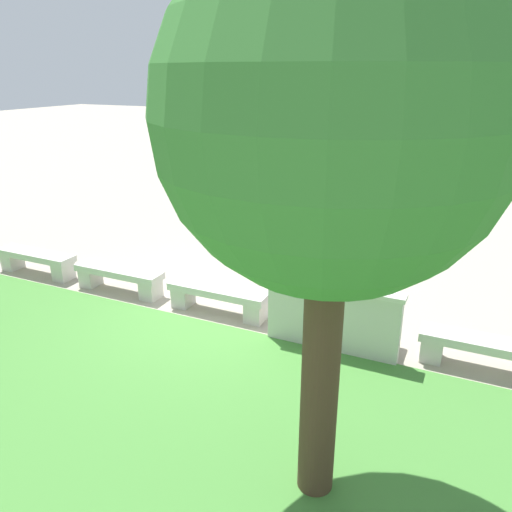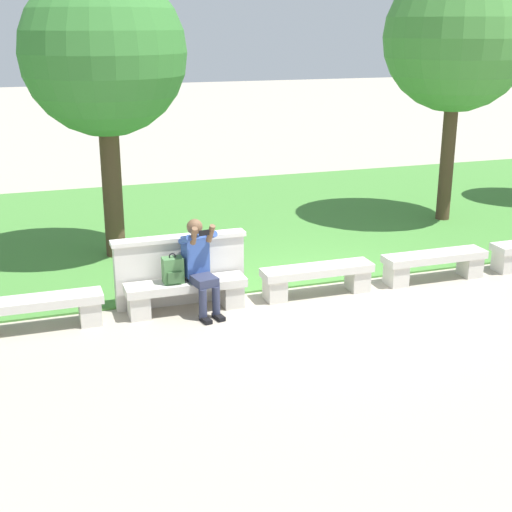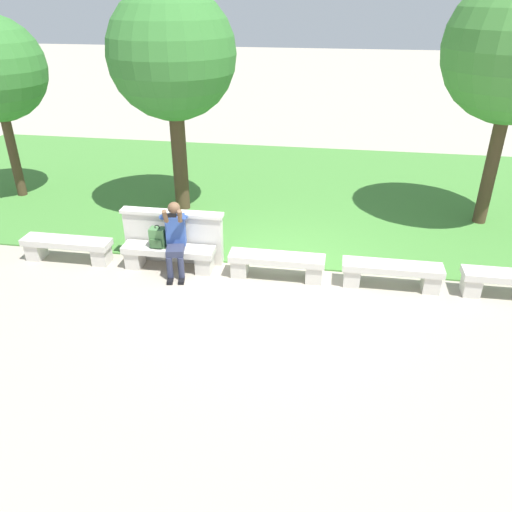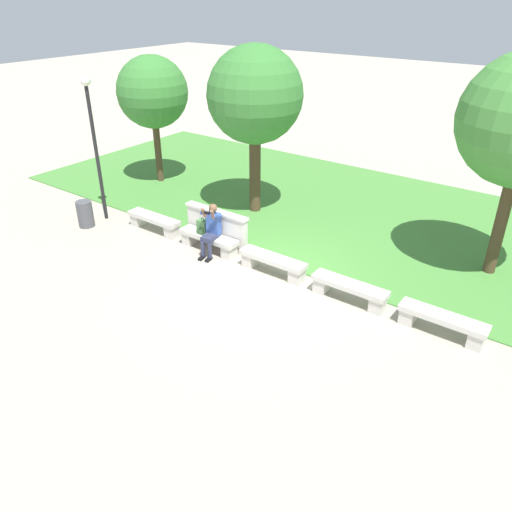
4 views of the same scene
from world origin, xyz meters
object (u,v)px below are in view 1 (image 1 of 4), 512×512
bench_main (487,351)px  backpack (351,302)px  bench_end (36,260)px  bench_mid (218,296)px  tree_left_background (334,120)px  person_photographer (329,289)px  bench_far (119,276)px  bench_near (338,321)px

bench_main → backpack: size_ratio=3.97×
bench_end → bench_main: bearing=180.0°
bench_mid → tree_left_background: 4.92m
backpack → tree_left_background: bearing=98.3°
person_photographer → bench_main: bearing=178.0°
bench_mid → bench_far: (2.00, 0.00, 0.00)m
bench_far → bench_mid: bearing=180.0°
bench_far → bench_end: size_ratio=1.00×
bench_near → backpack: (-0.17, -0.00, 0.33)m
bench_main → bench_near: same height
bench_end → bench_near: bearing=180.0°
bench_end → tree_left_background: size_ratio=0.36×
bench_mid → person_photographer: bearing=-177.6°
person_photographer → tree_left_background: (-0.76, 2.89, 2.66)m
bench_far → bench_end: same height
bench_mid → bench_end: same height
bench_near → bench_main: bearing=180.0°
person_photographer → tree_left_background: size_ratio=0.28×
bench_end → bench_far: bearing=180.0°
bench_end → tree_left_background: (-6.58, 2.81, 3.10)m
bench_main → bench_mid: (4.00, 0.00, 0.00)m
bench_mid → bench_end: (4.00, 0.00, 0.00)m
bench_far → bench_near: bearing=180.0°
bench_end → backpack: size_ratio=3.97×
bench_mid → bench_main: bearing=180.0°
bench_far → bench_end: bearing=0.0°
bench_near → bench_mid: 2.00m
bench_near → person_photographer: (0.18, -0.08, 0.44)m
bench_mid → bench_far: size_ratio=1.00×
person_photographer → tree_left_background: bearing=104.8°
bench_end → backpack: bearing=-180.0°
bench_near → bench_mid: (2.00, 0.00, 0.00)m
bench_near → tree_left_background: tree_left_background is taller
bench_near → bench_end: (5.99, 0.00, 0.00)m
person_photographer → bench_end: bearing=0.7°
bench_mid → backpack: bearing=-179.9°
backpack → tree_left_background: tree_left_background is taller
backpack → bench_end: bearing=0.0°
person_photographer → backpack: size_ratio=3.08×
tree_left_background → bench_end: bearing=-23.2°
backpack → tree_left_background: (-0.41, 2.82, 2.77)m
bench_near → bench_end: 5.99m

